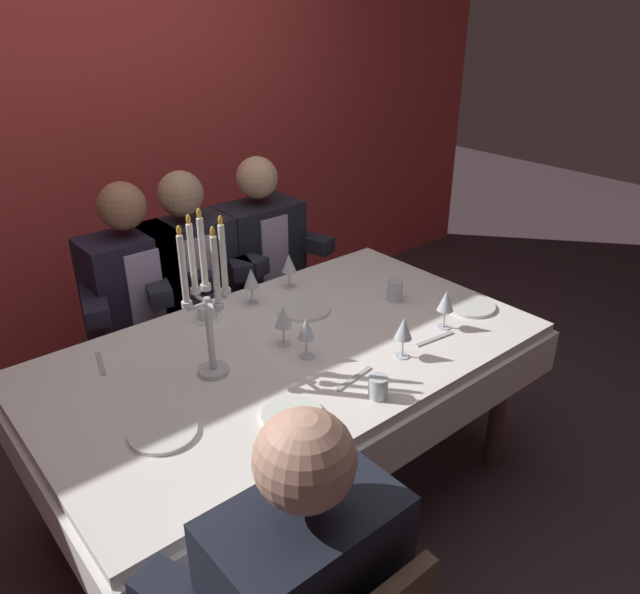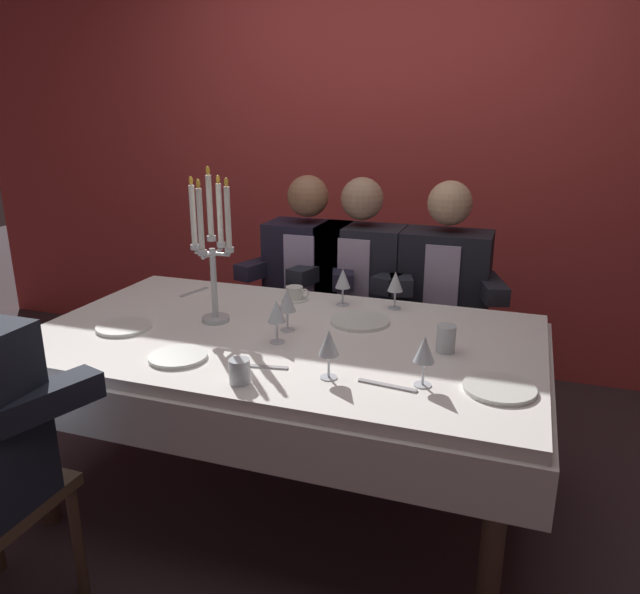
# 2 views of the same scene
# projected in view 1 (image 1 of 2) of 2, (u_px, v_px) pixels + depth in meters

# --- Properties ---
(ground_plane) EXTENTS (12.00, 12.00, 0.00)m
(ground_plane) POSITION_uv_depth(u_px,v_px,m) (293.00, 493.00, 2.67)
(ground_plane) COLOR #3D2E33
(back_wall) EXTENTS (6.00, 0.12, 2.70)m
(back_wall) POSITION_uv_depth(u_px,v_px,m) (94.00, 123.00, 3.21)
(back_wall) COLOR #CE403E
(back_wall) RESTS_ON ground_plane
(dining_table) EXTENTS (1.94, 1.14, 0.74)m
(dining_table) POSITION_uv_depth(u_px,v_px,m) (290.00, 374.00, 2.39)
(dining_table) COLOR white
(dining_table) RESTS_ON ground_plane
(candelabra) EXTENTS (0.19, 0.19, 0.61)m
(candelabra) POSITION_uv_depth(u_px,v_px,m) (207.00, 299.00, 2.05)
(candelabra) COLOR silver
(candelabra) RESTS_ON dining_table
(dinner_plate_0) EXTENTS (0.24, 0.24, 0.01)m
(dinner_plate_0) POSITION_uv_depth(u_px,v_px,m) (304.00, 308.00, 2.62)
(dinner_plate_0) COLOR white
(dinner_plate_0) RESTS_ON dining_table
(dinner_plate_1) EXTENTS (0.20, 0.20, 0.01)m
(dinner_plate_1) POSITION_uv_depth(u_px,v_px,m) (292.00, 414.00, 1.96)
(dinner_plate_1) COLOR white
(dinner_plate_1) RESTS_ON dining_table
(dinner_plate_2) EXTENTS (0.21, 0.21, 0.01)m
(dinner_plate_2) POSITION_uv_depth(u_px,v_px,m) (163.00, 432.00, 1.88)
(dinner_plate_2) COLOR white
(dinner_plate_2) RESTS_ON dining_table
(dinner_plate_3) EXTENTS (0.22, 0.22, 0.01)m
(dinner_plate_3) POSITION_uv_depth(u_px,v_px,m) (470.00, 306.00, 2.64)
(dinner_plate_3) COLOR white
(dinner_plate_3) RESTS_ON dining_table
(wine_glass_0) EXTENTS (0.07, 0.07, 0.16)m
(wine_glass_0) POSITION_uv_depth(u_px,v_px,m) (282.00, 318.00, 2.31)
(wine_glass_0) COLOR silver
(wine_glass_0) RESTS_ON dining_table
(wine_glass_1) EXTENTS (0.07, 0.07, 0.16)m
(wine_glass_1) POSITION_uv_depth(u_px,v_px,m) (251.00, 279.00, 2.63)
(wine_glass_1) COLOR silver
(wine_glass_1) RESTS_ON dining_table
(wine_glass_2) EXTENTS (0.07, 0.07, 0.16)m
(wine_glass_2) POSITION_uv_depth(u_px,v_px,m) (289.00, 264.00, 2.77)
(wine_glass_2) COLOR silver
(wine_glass_2) RESTS_ON dining_table
(wine_glass_3) EXTENTS (0.07, 0.07, 0.16)m
(wine_glass_3) POSITION_uv_depth(u_px,v_px,m) (404.00, 329.00, 2.23)
(wine_glass_3) COLOR silver
(wine_glass_3) RESTS_ON dining_table
(wine_glass_4) EXTENTS (0.07, 0.07, 0.16)m
(wine_glass_4) POSITION_uv_depth(u_px,v_px,m) (306.00, 330.00, 2.23)
(wine_glass_4) COLOR silver
(wine_glass_4) RESTS_ON dining_table
(wine_glass_5) EXTENTS (0.07, 0.07, 0.16)m
(wine_glass_5) POSITION_uv_depth(u_px,v_px,m) (446.00, 302.00, 2.43)
(wine_glass_5) COLOR silver
(wine_glass_5) RESTS_ON dining_table
(water_tumbler_0) EXTENTS (0.07, 0.07, 0.10)m
(water_tumbler_0) POSITION_uv_depth(u_px,v_px,m) (395.00, 290.00, 2.68)
(water_tumbler_0) COLOR silver
(water_tumbler_0) RESTS_ON dining_table
(water_tumbler_1) EXTENTS (0.07, 0.07, 0.08)m
(water_tumbler_1) POSITION_uv_depth(u_px,v_px,m) (378.00, 387.00, 2.04)
(water_tumbler_1) COLOR silver
(water_tumbler_1) RESTS_ON dining_table
(coffee_cup_0) EXTENTS (0.13, 0.12, 0.06)m
(coffee_cup_0) POSITION_uv_depth(u_px,v_px,m) (207.00, 313.00, 2.54)
(coffee_cup_0) COLOR white
(coffee_cup_0) RESTS_ON dining_table
(knife_0) EXTENTS (0.19, 0.05, 0.01)m
(knife_0) POSITION_uv_depth(u_px,v_px,m) (354.00, 379.00, 2.15)
(knife_0) COLOR #B7B7BC
(knife_0) RESTS_ON dining_table
(knife_1) EXTENTS (0.19, 0.04, 0.01)m
(knife_1) POSITION_uv_depth(u_px,v_px,m) (435.00, 339.00, 2.39)
(knife_1) COLOR #B7B7BC
(knife_1) RESTS_ON dining_table
(spoon_2) EXTENTS (0.06, 0.17, 0.01)m
(spoon_2) POSITION_uv_depth(u_px,v_px,m) (101.00, 363.00, 2.24)
(spoon_2) COLOR #B7B7BC
(spoon_2) RESTS_ON dining_table
(seated_diner_1) EXTENTS (0.63, 0.48, 1.24)m
(seated_diner_1) POSITION_uv_depth(u_px,v_px,m) (134.00, 289.00, 2.82)
(seated_diner_1) COLOR brown
(seated_diner_1) RESTS_ON ground_plane
(seated_diner_2) EXTENTS (0.63, 0.48, 1.24)m
(seated_diner_2) POSITION_uv_depth(u_px,v_px,m) (188.00, 273.00, 2.98)
(seated_diner_2) COLOR brown
(seated_diner_2) RESTS_ON ground_plane
(seated_diner_3) EXTENTS (0.63, 0.48, 1.24)m
(seated_diner_3) POSITION_uv_depth(u_px,v_px,m) (260.00, 252.00, 3.23)
(seated_diner_3) COLOR brown
(seated_diner_3) RESTS_ON ground_plane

